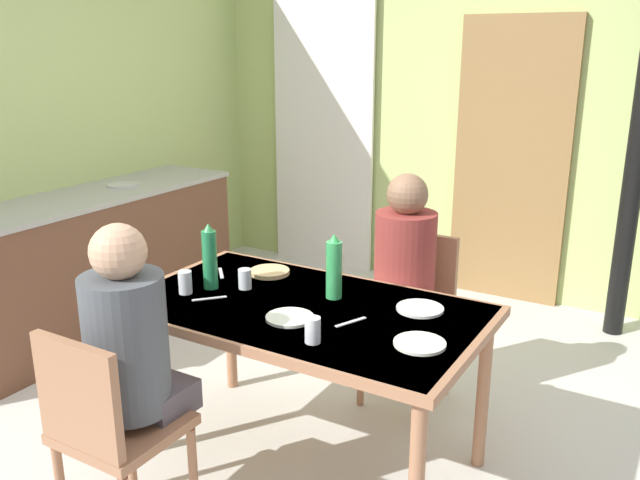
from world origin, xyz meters
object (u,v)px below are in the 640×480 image
water_bottle_green_far (334,268)px  chair_far_diner (412,307)px  kitchen_counter (92,262)px  dining_table (302,321)px  water_bottle_green_near (210,258)px  person_near_diner (129,340)px  person_far_diner (404,262)px  chair_near_diner (107,426)px

water_bottle_green_far → chair_far_diner: bearing=80.8°
water_bottle_green_far → kitchen_counter: bearing=168.8°
kitchen_counter → water_bottle_green_far: 2.11m
kitchen_counter → dining_table: bearing=-15.8°
chair_far_diner → water_bottle_green_near: bearing=52.2°
dining_table → chair_far_diner: bearing=77.6°
kitchen_counter → chair_far_diner: kitchen_counter is taller
person_near_diner → person_far_diner: (0.50, 1.32, 0.00)m
person_near_diner → person_far_diner: size_ratio=1.00×
chair_far_diner → water_bottle_green_far: (-0.10, -0.65, 0.39)m
person_near_diner → water_bottle_green_far: 0.91m
chair_far_diner → dining_table: bearing=77.6°
chair_far_diner → water_bottle_green_far: water_bottle_green_far is taller
dining_table → water_bottle_green_near: 0.51m
dining_table → chair_far_diner: 0.83m
person_near_diner → water_bottle_green_near: 0.65m
dining_table → water_bottle_green_near: size_ratio=5.04×
dining_table → water_bottle_green_near: (-0.46, -0.03, 0.21)m
dining_table → water_bottle_green_far: 0.26m
person_far_diner → person_near_diner: bearing=69.2°
chair_near_diner → kitchen_counter: bearing=140.4°
chair_far_diner → person_far_diner: person_far_diner is taller
water_bottle_green_near → water_bottle_green_far: water_bottle_green_near is taller
person_near_diner → water_bottle_green_far: (0.40, 0.81, 0.10)m
water_bottle_green_far → person_near_diner: bearing=-116.1°
person_near_diner → chair_near_diner: bearing=-90.0°
chair_near_diner → person_far_diner: (0.50, 1.45, 0.28)m
dining_table → chair_far_diner: size_ratio=1.75×
person_near_diner → water_bottle_green_far: person_near_diner is taller
person_far_diner → kitchen_counter: bearing=2.9°
chair_near_diner → chair_far_diner: (0.50, 1.59, 0.00)m
kitchen_counter → water_bottle_green_near: bearing=-21.4°
dining_table → chair_near_diner: chair_near_diner is taller
kitchen_counter → dining_table: (1.95, -0.55, 0.23)m
person_far_diner → water_bottle_green_near: person_far_diner is taller
chair_near_diner → chair_far_diner: same height
person_near_diner → dining_table: bearing=63.7°
chair_far_diner → water_bottle_green_near: (-0.64, -0.83, 0.39)m
person_far_diner → water_bottle_green_far: person_far_diner is taller
chair_near_diner → dining_table: bearing=67.8°
water_bottle_green_near → water_bottle_green_far: size_ratio=1.05×
dining_table → person_far_diner: size_ratio=1.98×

